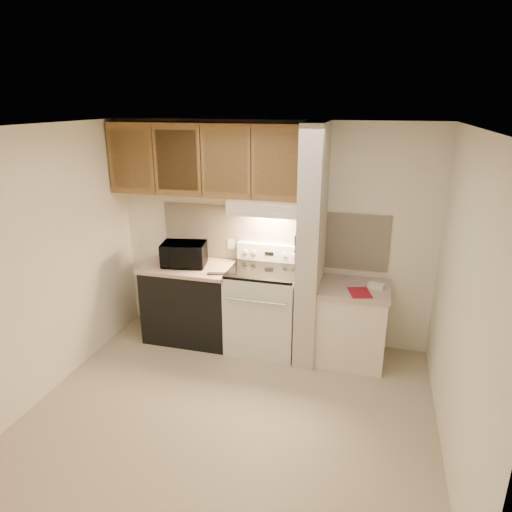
% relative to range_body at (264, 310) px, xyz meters
% --- Properties ---
extents(floor, '(3.60, 3.60, 0.00)m').
position_rel_range_body_xyz_m(floor, '(0.00, -1.16, -0.46)').
color(floor, '#B9AA8B').
rests_on(floor, ground).
extents(ceiling, '(3.60, 3.60, 0.00)m').
position_rel_range_body_xyz_m(ceiling, '(0.00, -1.16, 2.04)').
color(ceiling, white).
rests_on(ceiling, wall_back).
extents(wall_back, '(3.60, 2.50, 0.02)m').
position_rel_range_body_xyz_m(wall_back, '(0.00, 0.34, 0.79)').
color(wall_back, white).
rests_on(wall_back, floor).
extents(wall_left, '(0.02, 3.00, 2.50)m').
position_rel_range_body_xyz_m(wall_left, '(-1.80, -1.16, 0.79)').
color(wall_left, white).
rests_on(wall_left, floor).
extents(wall_right, '(0.02, 3.00, 2.50)m').
position_rel_range_body_xyz_m(wall_right, '(1.80, -1.16, 0.79)').
color(wall_right, white).
rests_on(wall_right, floor).
extents(backsplash, '(2.60, 0.02, 0.63)m').
position_rel_range_body_xyz_m(backsplash, '(0.00, 0.33, 0.78)').
color(backsplash, '#FFEACE').
rests_on(backsplash, wall_back).
extents(range_body, '(0.76, 0.65, 0.92)m').
position_rel_range_body_xyz_m(range_body, '(0.00, 0.00, 0.00)').
color(range_body, silver).
rests_on(range_body, floor).
extents(oven_window, '(0.50, 0.01, 0.30)m').
position_rel_range_body_xyz_m(oven_window, '(0.00, -0.32, 0.04)').
color(oven_window, black).
rests_on(oven_window, range_body).
extents(oven_handle, '(0.65, 0.02, 0.02)m').
position_rel_range_body_xyz_m(oven_handle, '(0.00, -0.35, 0.26)').
color(oven_handle, silver).
rests_on(oven_handle, range_body).
extents(cooktop, '(0.74, 0.64, 0.03)m').
position_rel_range_body_xyz_m(cooktop, '(0.00, 0.00, 0.48)').
color(cooktop, black).
rests_on(cooktop, range_body).
extents(range_backguard, '(0.76, 0.08, 0.20)m').
position_rel_range_body_xyz_m(range_backguard, '(0.00, 0.28, 0.59)').
color(range_backguard, silver).
rests_on(range_backguard, range_body).
extents(range_display, '(0.10, 0.01, 0.04)m').
position_rel_range_body_xyz_m(range_display, '(0.00, 0.24, 0.59)').
color(range_display, black).
rests_on(range_display, range_backguard).
extents(range_knob_left_outer, '(0.05, 0.02, 0.05)m').
position_rel_range_body_xyz_m(range_knob_left_outer, '(-0.28, 0.24, 0.59)').
color(range_knob_left_outer, silver).
rests_on(range_knob_left_outer, range_backguard).
extents(range_knob_left_inner, '(0.05, 0.02, 0.05)m').
position_rel_range_body_xyz_m(range_knob_left_inner, '(-0.18, 0.24, 0.59)').
color(range_knob_left_inner, silver).
rests_on(range_knob_left_inner, range_backguard).
extents(range_knob_right_inner, '(0.05, 0.02, 0.05)m').
position_rel_range_body_xyz_m(range_knob_right_inner, '(0.18, 0.24, 0.59)').
color(range_knob_right_inner, silver).
rests_on(range_knob_right_inner, range_backguard).
extents(range_knob_right_outer, '(0.05, 0.02, 0.05)m').
position_rel_range_body_xyz_m(range_knob_right_outer, '(0.28, 0.24, 0.59)').
color(range_knob_right_outer, silver).
rests_on(range_knob_right_outer, range_backguard).
extents(dishwasher_front, '(1.00, 0.63, 0.87)m').
position_rel_range_body_xyz_m(dishwasher_front, '(-0.88, 0.01, -0.03)').
color(dishwasher_front, black).
rests_on(dishwasher_front, floor).
extents(left_countertop, '(1.04, 0.67, 0.04)m').
position_rel_range_body_xyz_m(left_countertop, '(-0.88, 0.01, 0.43)').
color(left_countertop, '#C1A693').
rests_on(left_countertop, dishwasher_front).
extents(spoon_rest, '(0.21, 0.11, 0.01)m').
position_rel_range_body_xyz_m(spoon_rest, '(-0.48, -0.18, 0.46)').
color(spoon_rest, black).
rests_on(spoon_rest, left_countertop).
extents(teal_jar, '(0.09, 0.09, 0.09)m').
position_rel_range_body_xyz_m(teal_jar, '(-1.23, 0.23, 0.50)').
color(teal_jar, '#29696D').
rests_on(teal_jar, left_countertop).
extents(outlet, '(0.08, 0.01, 0.12)m').
position_rel_range_body_xyz_m(outlet, '(-0.48, 0.32, 0.64)').
color(outlet, '#F2E3CC').
rests_on(outlet, backsplash).
extents(microwave, '(0.54, 0.41, 0.27)m').
position_rel_range_body_xyz_m(microwave, '(-0.93, -0.01, 0.58)').
color(microwave, black).
rests_on(microwave, left_countertop).
extents(partition_pillar, '(0.22, 0.70, 2.50)m').
position_rel_range_body_xyz_m(partition_pillar, '(0.51, -0.01, 0.79)').
color(partition_pillar, beige).
rests_on(partition_pillar, floor).
extents(pillar_trim, '(0.01, 0.70, 0.04)m').
position_rel_range_body_xyz_m(pillar_trim, '(0.39, -0.01, 0.84)').
color(pillar_trim, brown).
rests_on(pillar_trim, partition_pillar).
extents(knife_strip, '(0.02, 0.42, 0.04)m').
position_rel_range_body_xyz_m(knife_strip, '(0.39, -0.06, 0.86)').
color(knife_strip, black).
rests_on(knife_strip, partition_pillar).
extents(knife_blade_a, '(0.01, 0.03, 0.16)m').
position_rel_range_body_xyz_m(knife_blade_a, '(0.38, -0.21, 0.76)').
color(knife_blade_a, silver).
rests_on(knife_blade_a, knife_strip).
extents(knife_handle_a, '(0.02, 0.02, 0.10)m').
position_rel_range_body_xyz_m(knife_handle_a, '(0.38, -0.23, 0.91)').
color(knife_handle_a, black).
rests_on(knife_handle_a, knife_strip).
extents(knife_blade_b, '(0.01, 0.04, 0.18)m').
position_rel_range_body_xyz_m(knife_blade_b, '(0.38, -0.12, 0.75)').
color(knife_blade_b, silver).
rests_on(knife_blade_b, knife_strip).
extents(knife_handle_b, '(0.02, 0.02, 0.10)m').
position_rel_range_body_xyz_m(knife_handle_b, '(0.38, -0.15, 0.91)').
color(knife_handle_b, black).
rests_on(knife_handle_b, knife_strip).
extents(knife_blade_c, '(0.01, 0.04, 0.20)m').
position_rel_range_body_xyz_m(knife_blade_c, '(0.38, -0.06, 0.74)').
color(knife_blade_c, silver).
rests_on(knife_blade_c, knife_strip).
extents(knife_handle_c, '(0.02, 0.02, 0.10)m').
position_rel_range_body_xyz_m(knife_handle_c, '(0.38, -0.06, 0.91)').
color(knife_handle_c, black).
rests_on(knife_handle_c, knife_strip).
extents(knife_blade_d, '(0.01, 0.04, 0.16)m').
position_rel_range_body_xyz_m(knife_blade_d, '(0.38, 0.03, 0.76)').
color(knife_blade_d, silver).
rests_on(knife_blade_d, knife_strip).
extents(knife_handle_d, '(0.02, 0.02, 0.10)m').
position_rel_range_body_xyz_m(knife_handle_d, '(0.38, 0.03, 0.91)').
color(knife_handle_d, black).
rests_on(knife_handle_d, knife_strip).
extents(knife_blade_e, '(0.01, 0.04, 0.18)m').
position_rel_range_body_xyz_m(knife_blade_e, '(0.38, 0.09, 0.75)').
color(knife_blade_e, silver).
rests_on(knife_blade_e, knife_strip).
extents(knife_handle_e, '(0.02, 0.02, 0.10)m').
position_rel_range_body_xyz_m(knife_handle_e, '(0.38, 0.10, 0.91)').
color(knife_handle_e, black).
rests_on(knife_handle_e, knife_strip).
extents(oven_mitt, '(0.03, 0.10, 0.23)m').
position_rel_range_body_xyz_m(oven_mitt, '(0.38, 0.17, 0.72)').
color(oven_mitt, slate).
rests_on(oven_mitt, partition_pillar).
extents(right_cab_base, '(0.70, 0.60, 0.81)m').
position_rel_range_body_xyz_m(right_cab_base, '(0.97, -0.01, -0.06)').
color(right_cab_base, '#F2E3CC').
rests_on(right_cab_base, floor).
extents(right_countertop, '(0.74, 0.64, 0.04)m').
position_rel_range_body_xyz_m(right_countertop, '(0.97, -0.01, 0.37)').
color(right_countertop, '#C1A693').
rests_on(right_countertop, right_cab_base).
extents(red_folder, '(0.27, 0.32, 0.01)m').
position_rel_range_body_xyz_m(red_folder, '(1.04, -0.16, 0.39)').
color(red_folder, maroon).
rests_on(red_folder, right_countertop).
extents(white_box, '(0.18, 0.14, 0.04)m').
position_rel_range_body_xyz_m(white_box, '(1.19, 0.03, 0.41)').
color(white_box, white).
rests_on(white_box, right_countertop).
extents(range_hood, '(0.78, 0.44, 0.15)m').
position_rel_range_body_xyz_m(range_hood, '(0.00, 0.12, 1.17)').
color(range_hood, '#F2E3CC').
rests_on(range_hood, upper_cabinets).
extents(hood_lip, '(0.78, 0.04, 0.06)m').
position_rel_range_body_xyz_m(hood_lip, '(0.00, -0.08, 1.12)').
color(hood_lip, '#F2E3CC').
rests_on(hood_lip, range_hood).
extents(upper_cabinets, '(2.18, 0.33, 0.77)m').
position_rel_range_body_xyz_m(upper_cabinets, '(-0.69, 0.17, 1.62)').
color(upper_cabinets, brown).
rests_on(upper_cabinets, wall_back).
extents(cab_door_a, '(0.46, 0.01, 0.63)m').
position_rel_range_body_xyz_m(cab_door_a, '(-1.51, 0.01, 1.62)').
color(cab_door_a, brown).
rests_on(cab_door_a, upper_cabinets).
extents(cab_gap_a, '(0.01, 0.01, 0.73)m').
position_rel_range_body_xyz_m(cab_gap_a, '(-1.23, 0.01, 1.62)').
color(cab_gap_a, black).
rests_on(cab_gap_a, upper_cabinets).
extents(cab_door_b, '(0.46, 0.01, 0.63)m').
position_rel_range_body_xyz_m(cab_door_b, '(-0.96, 0.01, 1.62)').
color(cab_door_b, brown).
rests_on(cab_door_b, upper_cabinets).
extents(cab_gap_b, '(0.01, 0.01, 0.73)m').
position_rel_range_body_xyz_m(cab_gap_b, '(-0.69, 0.01, 1.62)').
color(cab_gap_b, black).
rests_on(cab_gap_b, upper_cabinets).
extents(cab_door_c, '(0.46, 0.01, 0.63)m').
position_rel_range_body_xyz_m(cab_door_c, '(-0.42, 0.01, 1.62)').
color(cab_door_c, brown).
rests_on(cab_door_c, upper_cabinets).
extents(cab_gap_c, '(0.01, 0.01, 0.73)m').
position_rel_range_body_xyz_m(cab_gap_c, '(-0.14, 0.01, 1.62)').
color(cab_gap_c, black).
rests_on(cab_gap_c, upper_cabinets).
extents(cab_door_d, '(0.46, 0.01, 0.63)m').
position_rel_range_body_xyz_m(cab_door_d, '(0.13, 0.01, 1.62)').
color(cab_door_d, brown).
rests_on(cab_door_d, upper_cabinets).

